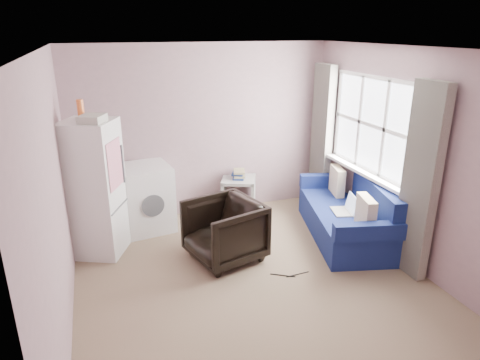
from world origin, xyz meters
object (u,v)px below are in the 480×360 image
object	(u,v)px
fridge	(95,188)
side_table	(239,192)
sofa	(349,215)
armchair	(224,228)
washing_machine	(146,196)

from	to	relation	value
fridge	side_table	world-z (taller)	fridge
fridge	sofa	world-z (taller)	fridge
side_table	sofa	xyz separation A→B (m)	(1.13, -1.27, -0.01)
fridge	side_table	size ratio (longest dim) A/B	2.85
armchair	fridge	world-z (taller)	fridge
fridge	sofa	distance (m)	3.29
armchair	side_table	world-z (taller)	armchair
armchair	sofa	world-z (taller)	sofa
side_table	sofa	size ratio (longest dim) A/B	0.33
fridge	sofa	xyz separation A→B (m)	(3.18, -0.65, -0.55)
fridge	washing_machine	world-z (taller)	fridge
armchair	washing_machine	bearing A→B (deg)	-161.58
washing_machine	sofa	size ratio (longest dim) A/B	0.46
sofa	armchair	bearing A→B (deg)	-164.79
sofa	fridge	bearing A→B (deg)	-177.37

